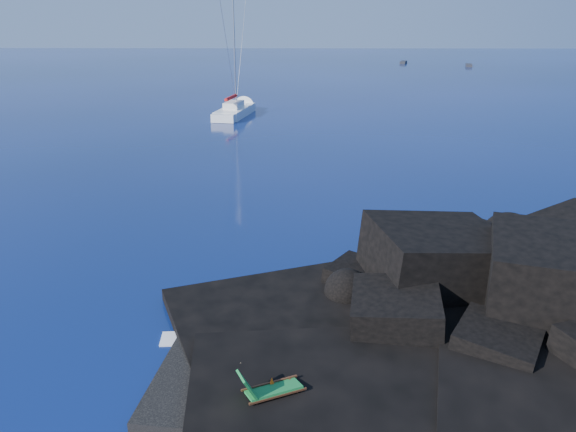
# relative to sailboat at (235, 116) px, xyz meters

# --- Properties ---
(ground) EXTENTS (400.00, 400.00, 0.00)m
(ground) POSITION_rel_sailboat_xyz_m (2.74, -50.36, 0.00)
(ground) COLOR black
(ground) RESTS_ON ground
(headland) EXTENTS (24.00, 24.00, 3.60)m
(headland) POSITION_rel_sailboat_xyz_m (15.74, -47.36, 0.00)
(headland) COLOR black
(headland) RESTS_ON ground
(beach) EXTENTS (9.08, 6.86, 0.70)m
(beach) POSITION_rel_sailboat_xyz_m (7.24, -49.86, 0.00)
(beach) COLOR black
(beach) RESTS_ON ground
(surf_foam) EXTENTS (10.00, 8.00, 0.06)m
(surf_foam) POSITION_rel_sailboat_xyz_m (7.74, -45.36, 0.00)
(surf_foam) COLOR white
(surf_foam) RESTS_ON ground
(sailboat) EXTENTS (4.90, 13.26, 13.61)m
(sailboat) POSITION_rel_sailboat_xyz_m (0.00, 0.00, 0.00)
(sailboat) COLOR white
(sailboat) RESTS_ON ground
(deck_chair) EXTENTS (1.95, 1.46, 1.23)m
(deck_chair) POSITION_rel_sailboat_xyz_m (6.63, -51.36, 0.97)
(deck_chair) COLOR #1A7634
(deck_chair) RESTS_ON beach
(towel) EXTENTS (1.84, 1.25, 0.04)m
(towel) POSITION_rel_sailboat_xyz_m (5.10, -50.07, 0.37)
(towel) COLOR silver
(towel) RESTS_ON beach
(sunbather) EXTENTS (1.66, 0.89, 0.25)m
(sunbather) POSITION_rel_sailboat_xyz_m (5.10, -50.07, 0.52)
(sunbather) COLOR #E4B478
(sunbather) RESTS_ON towel
(marker_cone) EXTENTS (0.38, 0.38, 0.57)m
(marker_cone) POSITION_rel_sailboat_xyz_m (6.56, -51.07, 0.64)
(marker_cone) COLOR #FF560D
(marker_cone) RESTS_ON beach
(distant_boat_a) EXTENTS (2.49, 4.42, 0.56)m
(distant_boat_a) POSITION_rel_sailboat_xyz_m (33.11, 78.63, 0.00)
(distant_boat_a) COLOR #222327
(distant_boat_a) RESTS_ON ground
(distant_boat_b) EXTENTS (2.25, 4.45, 0.57)m
(distant_boat_b) POSITION_rel_sailboat_xyz_m (46.55, 69.50, 0.00)
(distant_boat_b) COLOR #26262B
(distant_boat_b) RESTS_ON ground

